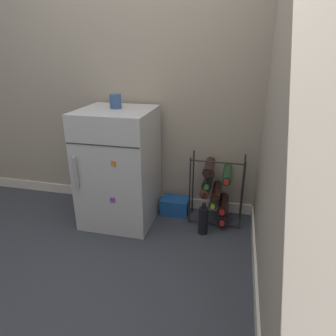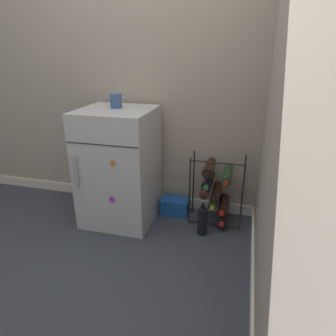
{
  "view_description": "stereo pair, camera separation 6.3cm",
  "coord_description": "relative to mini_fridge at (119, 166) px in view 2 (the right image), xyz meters",
  "views": [
    {
      "loc": [
        0.63,
        -1.64,
        1.31
      ],
      "look_at": [
        0.14,
        0.45,
        0.45
      ],
      "focal_mm": 32.0,
      "sensor_mm": 36.0,
      "label": 1
    },
    {
      "loc": [
        0.7,
        -1.63,
        1.31
      ],
      "look_at": [
        0.14,
        0.45,
        0.45
      ],
      "focal_mm": 32.0,
      "sensor_mm": 36.0,
      "label": 2
    }
  ],
  "objects": [
    {
      "name": "ground_plane",
      "position": [
        0.24,
        -0.38,
        -0.45
      ],
      "size": [
        14.0,
        14.0,
        0.0
      ],
      "primitive_type": "plane",
      "color": "#333842"
    },
    {
      "name": "loose_bottle_floor",
      "position": [
        0.68,
        -0.07,
        -0.34
      ],
      "size": [
        0.07,
        0.07,
        0.25
      ],
      "color": "black",
      "rests_on": "ground_plane"
    },
    {
      "name": "wine_rack",
      "position": [
        0.75,
        0.13,
        -0.18
      ],
      "size": [
        0.41,
        0.33,
        0.56
      ],
      "color": "black",
      "rests_on": "ground_plane"
    },
    {
      "name": "soda_box",
      "position": [
        0.41,
        0.18,
        -0.38
      ],
      "size": [
        0.23,
        0.16,
        0.13
      ],
      "color": "#194C9E",
      "rests_on": "ground_plane"
    },
    {
      "name": "mini_fridge",
      "position": [
        0.0,
        0.0,
        0.0
      ],
      "size": [
        0.54,
        0.56,
        0.9
      ],
      "color": "#B7BABF",
      "rests_on": "ground_plane"
    },
    {
      "name": "fridge_top_cup",
      "position": [
        -0.01,
        0.03,
        0.5
      ],
      "size": [
        0.08,
        0.08,
        0.1
      ],
      "color": "#335184",
      "rests_on": "mini_fridge"
    },
    {
      "name": "wall_back",
      "position": [
        0.24,
        0.33,
        0.79
      ],
      "size": [
        6.64,
        0.07,
        2.5
      ],
      "color": "#9E9384",
      "rests_on": "ground_plane"
    }
  ]
}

